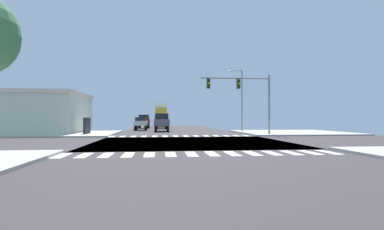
{
  "coord_description": "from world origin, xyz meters",
  "views": [
    {
      "loc": [
        -2.27,
        -21.66,
        1.72
      ],
      "look_at": [
        0.88,
        7.46,
        2.04
      ],
      "focal_mm": 28.06,
      "sensor_mm": 36.0,
      "label": 1
    }
  ],
  "objects_px": {
    "bank_building": "(16,113)",
    "suv_crossing_2": "(144,120)",
    "street_lamp": "(240,95)",
    "sedan_nearside_1": "(161,122)",
    "sedan_leading_2": "(141,122)",
    "traffic_signal_mast": "(242,90)",
    "suv_farside_1": "(162,121)",
    "box_truck_queued_1": "(161,114)"
  },
  "relations": [
    {
      "from": "suv_farside_1",
      "to": "bank_building",
      "type": "bearing_deg",
      "value": 12.06
    },
    {
      "from": "suv_farside_1",
      "to": "box_truck_queued_1",
      "type": "distance_m",
      "value": 21.65
    },
    {
      "from": "suv_farside_1",
      "to": "sedan_leading_2",
      "type": "relative_size",
      "value": 1.07
    },
    {
      "from": "traffic_signal_mast",
      "to": "street_lamp",
      "type": "xyz_separation_m",
      "value": [
        1.74,
        7.05,
        0.09
      ]
    },
    {
      "from": "suv_crossing_2",
      "to": "sedan_leading_2",
      "type": "relative_size",
      "value": 1.07
    },
    {
      "from": "traffic_signal_mast",
      "to": "sedan_nearside_1",
      "type": "relative_size",
      "value": 1.67
    },
    {
      "from": "suv_farside_1",
      "to": "box_truck_queued_1",
      "type": "xyz_separation_m",
      "value": [
        -0.0,
        21.62,
        1.17
      ]
    },
    {
      "from": "sedan_nearside_1",
      "to": "sedan_leading_2",
      "type": "distance_m",
      "value": 6.21
    },
    {
      "from": "suv_farside_1",
      "to": "suv_crossing_2",
      "type": "bearing_deg",
      "value": -77.56
    },
    {
      "from": "traffic_signal_mast",
      "to": "street_lamp",
      "type": "bearing_deg",
      "value": 76.16
    },
    {
      "from": "traffic_signal_mast",
      "to": "box_truck_queued_1",
      "type": "height_order",
      "value": "traffic_signal_mast"
    },
    {
      "from": "street_lamp",
      "to": "box_truck_queued_1",
      "type": "xyz_separation_m",
      "value": [
        -9.66,
        24.95,
        -2.08
      ]
    },
    {
      "from": "sedan_nearside_1",
      "to": "traffic_signal_mast",
      "type": "bearing_deg",
      "value": 111.1
    },
    {
      "from": "bank_building",
      "to": "suv_crossing_2",
      "type": "relative_size",
      "value": 3.56
    },
    {
      "from": "suv_farside_1",
      "to": "suv_crossing_2",
      "type": "distance_m",
      "value": 13.92
    },
    {
      "from": "sedan_leading_2",
      "to": "box_truck_queued_1",
      "type": "bearing_deg",
      "value": -100.07
    },
    {
      "from": "street_lamp",
      "to": "traffic_signal_mast",
      "type": "bearing_deg",
      "value": -103.84
    },
    {
      "from": "traffic_signal_mast",
      "to": "suv_farside_1",
      "type": "bearing_deg",
      "value": 127.37
    },
    {
      "from": "sedan_leading_2",
      "to": "suv_farside_1",
      "type": "bearing_deg",
      "value": 122.4
    },
    {
      "from": "traffic_signal_mast",
      "to": "box_truck_queued_1",
      "type": "xyz_separation_m",
      "value": [
        -7.92,
        31.99,
        -1.99
      ]
    },
    {
      "from": "traffic_signal_mast",
      "to": "sedan_nearside_1",
      "type": "height_order",
      "value": "traffic_signal_mast"
    },
    {
      "from": "bank_building",
      "to": "suv_farside_1",
      "type": "height_order",
      "value": "bank_building"
    },
    {
      "from": "street_lamp",
      "to": "bank_building",
      "type": "height_order",
      "value": "street_lamp"
    },
    {
      "from": "box_truck_queued_1",
      "to": "sedan_leading_2",
      "type": "xyz_separation_m",
      "value": [
        -3.0,
        -16.89,
        -1.45
      ]
    },
    {
      "from": "bank_building",
      "to": "sedan_leading_2",
      "type": "relative_size",
      "value": 3.81
    },
    {
      "from": "bank_building",
      "to": "sedan_leading_2",
      "type": "xyz_separation_m",
      "value": [
        13.55,
        8.26,
        -1.22
      ]
    },
    {
      "from": "street_lamp",
      "to": "box_truck_queued_1",
      "type": "relative_size",
      "value": 1.07
    },
    {
      "from": "street_lamp",
      "to": "suv_crossing_2",
      "type": "bearing_deg",
      "value": 126.8
    },
    {
      "from": "suv_farside_1",
      "to": "sedan_leading_2",
      "type": "distance_m",
      "value": 5.61
    },
    {
      "from": "bank_building",
      "to": "sedan_nearside_1",
      "type": "xyz_separation_m",
      "value": [
        16.55,
        13.7,
        -1.22
      ]
    },
    {
      "from": "traffic_signal_mast",
      "to": "suv_farside_1",
      "type": "height_order",
      "value": "traffic_signal_mast"
    },
    {
      "from": "traffic_signal_mast",
      "to": "sedan_nearside_1",
      "type": "distance_m",
      "value": 22.28
    },
    {
      "from": "suv_crossing_2",
      "to": "box_truck_queued_1",
      "type": "height_order",
      "value": "box_truck_queued_1"
    },
    {
      "from": "bank_building",
      "to": "box_truck_queued_1",
      "type": "height_order",
      "value": "box_truck_queued_1"
    },
    {
      "from": "box_truck_queued_1",
      "to": "suv_farside_1",
      "type": "bearing_deg",
      "value": 90.0
    },
    {
      "from": "suv_crossing_2",
      "to": "suv_farside_1",
      "type": "bearing_deg",
      "value": 102.44
    },
    {
      "from": "bank_building",
      "to": "traffic_signal_mast",
      "type": "bearing_deg",
      "value": -15.61
    },
    {
      "from": "street_lamp",
      "to": "sedan_leading_2",
      "type": "height_order",
      "value": "street_lamp"
    },
    {
      "from": "sedan_nearside_1",
      "to": "sedan_leading_2",
      "type": "height_order",
      "value": "same"
    },
    {
      "from": "box_truck_queued_1",
      "to": "sedan_leading_2",
      "type": "distance_m",
      "value": 17.22
    },
    {
      "from": "suv_farside_1",
      "to": "box_truck_queued_1",
      "type": "relative_size",
      "value": 0.64
    },
    {
      "from": "suv_farside_1",
      "to": "box_truck_queued_1",
      "type": "height_order",
      "value": "box_truck_queued_1"
    }
  ]
}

